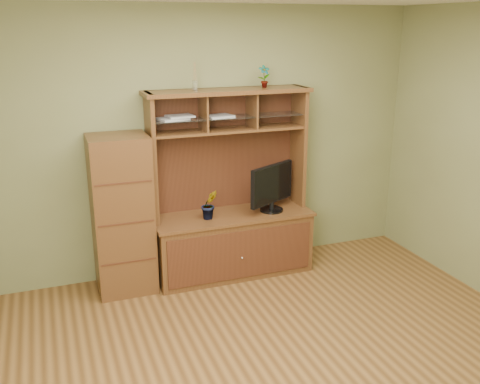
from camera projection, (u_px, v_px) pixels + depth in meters
room at (295, 198)px, 3.68m from camera, size 4.54×4.04×2.74m
media_hutch at (231, 225)px, 5.52m from camera, size 1.66×0.61×1.90m
monitor at (272, 187)px, 5.47m from camera, size 0.57×0.33×0.49m
orchid_plant at (209, 204)px, 5.28m from camera, size 0.17×0.14×0.30m
top_plant at (264, 76)px, 5.28m from camera, size 0.12×0.08×0.22m
reed_diffuser at (195, 79)px, 5.04m from camera, size 0.05×0.05×0.26m
magazines at (190, 117)px, 5.13m from camera, size 0.76×0.26×0.04m
side_cabinet at (122, 215)px, 5.09m from camera, size 0.55×0.50×1.53m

